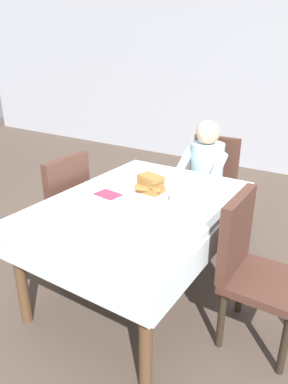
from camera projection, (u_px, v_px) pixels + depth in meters
name	position (u px, v px, depth m)	size (l,w,h in m)	color
ground_plane	(141.00, 290.00, 2.63)	(14.00, 14.00, 0.00)	brown
back_wall	(279.00, 56.00, 4.67)	(12.00, 0.16, 3.20)	#B2B7C1
dining_table_main	(140.00, 212.00, 2.38)	(1.12, 1.52, 0.74)	silver
chair_diner	(210.00, 180.00, 3.32)	(0.44, 0.45, 0.93)	#4C2D23
diner_person	(205.00, 170.00, 3.15)	(0.40, 0.43, 1.12)	silver
chair_right_side	(250.00, 262.00, 2.04)	(0.45, 0.44, 0.93)	#4C2D23
chair_left_side	(61.00, 204.00, 2.81)	(0.45, 0.44, 0.93)	#4C2D23
plate_breakfast	(151.00, 194.00, 2.44)	(0.28, 0.28, 0.02)	white
breakfast_stack	(150.00, 184.00, 2.42)	(0.21, 0.18, 0.13)	#A36B33
cup_coffee	(176.00, 197.00, 2.29)	(0.11, 0.08, 0.08)	white
syrup_pitcher	(137.00, 178.00, 2.65)	(0.08, 0.08, 0.07)	silver
fork_left_of_plate	(128.00, 190.00, 2.52)	(0.18, 0.01, 0.01)	silver
knife_right_of_plate	(174.00, 201.00, 2.33)	(0.20, 0.01, 0.01)	silver
spoon_near_edge	(127.00, 213.00, 2.17)	(0.15, 0.01, 0.01)	silver
napkin_folded	(108.00, 194.00, 2.44)	(0.17, 0.12, 0.01)	#8C2D4C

